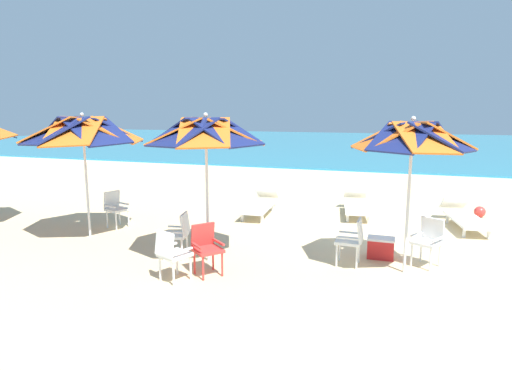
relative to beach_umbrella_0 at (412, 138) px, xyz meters
name	(u,v)px	position (x,y,z in m)	size (l,w,h in m)	color
ground_plane	(391,229)	(-0.29, 2.79, -2.32)	(80.00, 80.00, 0.00)	beige
sea	(399,144)	(-0.29, 30.47, -2.27)	(80.00, 36.00, 0.10)	teal
surf_foam	(396,175)	(-0.29, 12.17, -2.32)	(80.00, 0.70, 0.01)	white
beach_umbrella_0	(412,138)	(0.00, 0.00, 0.00)	(1.99, 1.99, 2.68)	silver
plastic_chair_0	(429,239)	(0.39, 0.49, -1.82)	(0.60, 0.62, 0.87)	white
plastic_chair_1	(352,239)	(-0.90, 0.06, -1.82)	(0.47, 0.45, 0.87)	white
beach_umbrella_1	(206,133)	(-3.46, -0.56, 0.06)	(2.21, 2.21, 2.73)	silver
plastic_chair_2	(179,232)	(-4.06, -0.58, -1.82)	(0.55, 0.53, 0.87)	white
plastic_chair_3	(206,246)	(-3.21, -1.17, -1.82)	(0.63, 0.63, 0.87)	red
plastic_chair_4	(171,252)	(-3.60, -1.65, -1.82)	(0.57, 0.60, 0.87)	white
beach_umbrella_2	(83,131)	(-6.63, 0.02, 0.02)	(2.55, 2.55, 2.73)	silver
plastic_chair_5	(115,207)	(-6.57, 0.88, -1.82)	(0.58, 0.55, 0.87)	white
sun_lounger_0	(464,216)	(1.37, 3.48, -2.04)	(0.99, 2.22, 0.62)	white
sun_lounger_1	(357,204)	(-1.21, 4.02, -2.04)	(0.93, 2.21, 0.62)	white
sun_lounger_2	(260,204)	(-3.69, 3.22, -2.04)	(0.79, 2.19, 0.62)	white
cooler_box	(381,248)	(-0.42, 0.62, -2.12)	(0.50, 0.34, 0.40)	red
beach_ball	(480,212)	(1.91, 4.79, -2.18)	(0.29, 0.29, 0.29)	red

